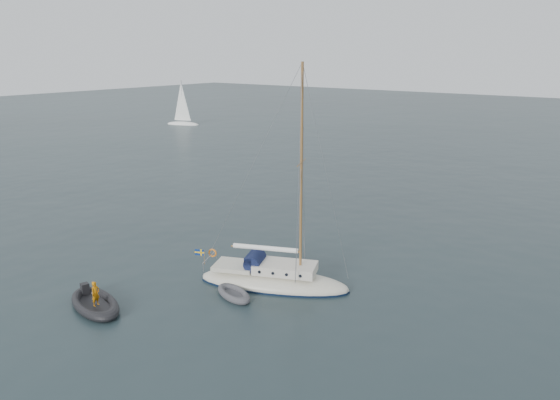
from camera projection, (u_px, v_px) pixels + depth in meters
The scene contains 5 objects.
ground at pixel (322, 308), 28.08m from camera, with size 300.00×300.00×0.00m, color black.
sailboat at pixel (274, 269), 30.59m from camera, with size 9.04×2.71×12.87m.
dinghy at pixel (234, 294), 29.36m from camera, with size 2.73×1.23×0.39m.
rib at pixel (95, 303), 28.11m from camera, with size 4.32×1.96×1.54m.
distant_yacht_a at pixel (182, 105), 97.29m from camera, with size 6.27×3.34×8.31m.
Camera 1 is at (13.62, -21.79, 12.79)m, focal length 35.00 mm.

